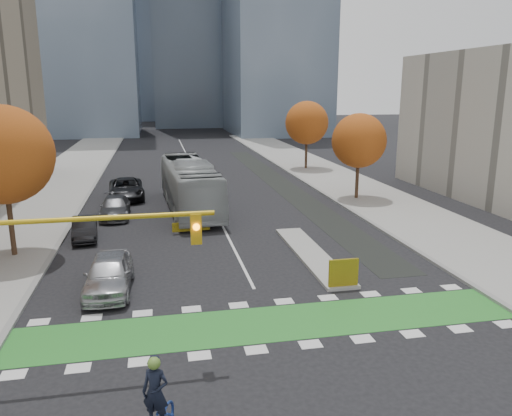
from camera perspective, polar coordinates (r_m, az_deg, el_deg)
name	(u,v)px	position (r m, az deg, el deg)	size (l,w,h in m)	color
ground	(281,342)	(18.84, 2.85, -15.02)	(300.00, 300.00, 0.00)	black
sidewalk_west	(22,220)	(38.28, -25.16, -1.26)	(7.00, 120.00, 0.15)	gray
sidewalk_east	(384,203)	(41.10, 14.37, 0.56)	(7.00, 120.00, 0.15)	gray
curb_west	(75,218)	(37.58, -19.98, -1.04)	(0.30, 120.00, 0.16)	gray
curb_east	(342,205)	(39.72, 9.81, 0.34)	(0.30, 120.00, 0.16)	gray
bike_crossing	(272,323)	(20.13, 1.78, -13.02)	(20.00, 3.00, 0.01)	#297E2A
centre_line	(194,170)	(56.90, -7.06, 4.33)	(0.15, 70.00, 0.01)	silver
bike_lane_paint	(280,184)	(48.32, 2.79, 2.79)	(2.50, 50.00, 0.01)	black
median_island	(311,254)	(27.79, 6.34, -5.28)	(1.60, 10.00, 0.16)	gray
hazard_board	(343,273)	(23.30, 9.97, -7.30)	(1.40, 0.12, 1.30)	yellow
tree_west	(3,155)	(29.30, -26.95, 5.44)	(5.20, 5.20, 8.22)	#332114
tree_east_near	(359,141)	(41.52, 11.68, 7.54)	(4.40, 4.40, 7.08)	#332114
tree_east_far	(307,123)	(56.66, 5.83, 9.66)	(4.80, 4.80, 7.65)	#332114
traffic_signal_west	(35,255)	(16.73, -23.96, -4.96)	(8.53, 0.56, 5.20)	#BF9914
cyclist	(157,416)	(14.07, -11.28, -22.26)	(1.59, 2.28, 2.50)	navy
bus	(190,185)	(37.98, -7.59, 2.61)	(3.16, 13.52, 3.77)	#9DA3A5
parked_car_a	(109,274)	(23.68, -16.48, -7.19)	(2.00, 4.97, 1.69)	#A8A9AD
parked_car_b	(85,228)	(32.22, -19.00, -2.22)	(1.41, 4.03, 1.33)	black
parked_car_c	(115,207)	(37.01, -15.82, 0.09)	(2.03, 4.99, 1.45)	#434447
parked_car_d	(126,189)	(43.03, -14.61, 2.15)	(2.77, 6.01, 1.67)	black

